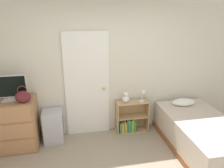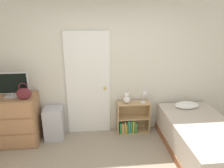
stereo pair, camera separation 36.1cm
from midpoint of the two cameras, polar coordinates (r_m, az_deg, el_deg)
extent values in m
cube|color=beige|center=(4.21, 0.88, 3.49)|extent=(10.00, 0.06, 2.55)
cube|color=white|center=(4.22, -3.82, -0.18)|extent=(0.84, 0.04, 2.04)
sphere|color=gold|center=(4.22, 0.57, -1.13)|extent=(0.06, 0.06, 0.06)
cube|color=#996B47|center=(4.38, -21.68, -8.71)|extent=(0.82, 0.52, 0.94)
cube|color=#AB774F|center=(4.31, -22.08, -13.99)|extent=(0.75, 0.01, 0.28)
cube|color=#AB774F|center=(4.15, -22.62, -10.39)|extent=(0.75, 0.01, 0.28)
cube|color=#AB774F|center=(4.02, -23.19, -6.54)|extent=(0.75, 0.01, 0.28)
cube|color=#B7B7BC|center=(4.17, -22.43, -2.98)|extent=(0.22, 0.16, 0.01)
cylinder|color=#B7B7BC|center=(4.16, -22.48, -2.63)|extent=(0.04, 0.04, 0.04)
cube|color=#B7B7BC|center=(4.09, -22.85, 0.14)|extent=(0.62, 0.02, 0.38)
cube|color=black|center=(4.08, -22.91, 0.07)|extent=(0.58, 0.01, 0.35)
ellipsoid|color=#591E23|center=(3.93, -19.64, -2.45)|extent=(0.25, 0.13, 0.21)
torus|color=#591E23|center=(3.89, -19.83, -0.83)|extent=(0.15, 0.01, 0.15)
cube|color=#ADADB7|center=(4.38, -12.60, -10.03)|extent=(0.36, 0.36, 0.62)
cube|color=tan|center=(4.44, 3.85, -8.92)|extent=(0.02, 0.25, 0.65)
cube|color=tan|center=(4.58, 11.74, -8.38)|extent=(0.02, 0.25, 0.65)
cube|color=tan|center=(4.65, 7.68, -12.13)|extent=(0.61, 0.25, 0.02)
cube|color=tan|center=(4.50, 7.86, -8.66)|extent=(0.61, 0.25, 0.02)
cube|color=tan|center=(4.36, 8.05, -4.97)|extent=(0.61, 0.25, 0.02)
cube|color=tan|center=(4.60, 7.51, -7.97)|extent=(0.65, 0.01, 0.65)
cube|color=#338C4C|center=(4.52, 4.47, -11.18)|extent=(0.03, 0.18, 0.23)
cube|color=tan|center=(4.52, 4.92, -11.21)|extent=(0.03, 0.17, 0.23)
cube|color=gold|center=(4.53, 5.27, -11.23)|extent=(0.02, 0.17, 0.22)
cube|color=tan|center=(4.51, 5.72, -11.03)|extent=(0.02, 0.14, 0.27)
cube|color=gold|center=(4.53, 6.03, -11.31)|extent=(0.02, 0.14, 0.21)
cube|color=#338C4C|center=(4.52, 6.40, -10.84)|extent=(0.02, 0.16, 0.28)
cube|color=teal|center=(4.55, 6.75, -10.77)|extent=(0.02, 0.19, 0.27)
cube|color=#338C4C|center=(4.54, 7.24, -10.89)|extent=(0.03, 0.16, 0.26)
cube|color=gold|center=(4.54, 7.77, -10.84)|extent=(0.03, 0.15, 0.27)
cube|color=#338C4C|center=(4.56, 8.14, -10.70)|extent=(0.02, 0.16, 0.28)
cube|color=#338C4C|center=(4.57, 8.48, -11.10)|extent=(0.03, 0.14, 0.22)
sphere|color=silver|center=(4.29, 6.25, -4.09)|extent=(0.14, 0.14, 0.14)
sphere|color=silver|center=(4.26, 6.29, -2.93)|extent=(0.09, 0.09, 0.09)
sphere|color=silver|center=(4.23, 6.39, -3.20)|extent=(0.03, 0.03, 0.03)
sphere|color=silver|center=(4.24, 5.87, -2.53)|extent=(0.04, 0.04, 0.04)
sphere|color=silver|center=(4.25, 6.74, -2.49)|extent=(0.04, 0.04, 0.04)
cylinder|color=silver|center=(4.38, 10.46, -4.79)|extent=(0.11, 0.11, 0.01)
cylinder|color=silver|center=(4.34, 10.52, -3.74)|extent=(0.01, 0.01, 0.16)
sphere|color=silver|center=(4.29, 10.92, -2.45)|extent=(0.10, 0.10, 0.10)
cube|color=brown|center=(4.34, 24.29, -15.61)|extent=(1.06, 1.91, 0.12)
cube|color=beige|center=(4.19, 24.83, -12.40)|extent=(1.03, 1.85, 0.45)
ellipsoid|color=white|center=(4.60, 21.13, -5.19)|extent=(0.48, 0.28, 0.12)
camera|label=1|loc=(0.18, -87.42, 0.90)|focal=35.00mm
camera|label=2|loc=(0.18, 92.58, -0.90)|focal=35.00mm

